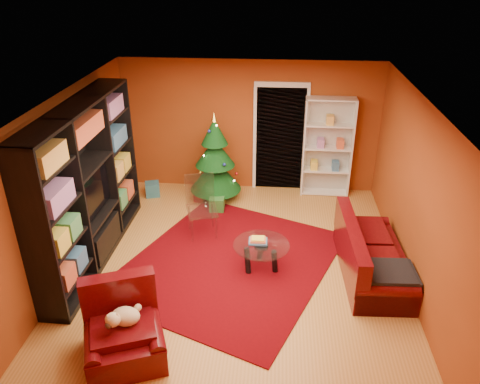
# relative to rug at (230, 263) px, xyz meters

# --- Properties ---
(floor) EXTENTS (5.00, 5.50, 0.05)m
(floor) POSITION_rel_rug_xyz_m (0.13, 0.01, -0.03)
(floor) COLOR #AF7531
(floor) RESTS_ON ground
(ceiling) EXTENTS (5.00, 5.50, 0.05)m
(ceiling) POSITION_rel_rug_xyz_m (0.13, 0.01, 2.62)
(ceiling) COLOR silver
(ceiling) RESTS_ON wall_back
(wall_back) EXTENTS (5.00, 0.05, 2.60)m
(wall_back) POSITION_rel_rug_xyz_m (0.13, 2.78, 1.29)
(wall_back) COLOR #923E16
(wall_back) RESTS_ON ground
(wall_left) EXTENTS (0.05, 5.50, 2.60)m
(wall_left) POSITION_rel_rug_xyz_m (-2.39, 0.01, 1.29)
(wall_left) COLOR #923E16
(wall_left) RESTS_ON ground
(wall_right) EXTENTS (0.05, 5.50, 2.60)m
(wall_right) POSITION_rel_rug_xyz_m (2.66, 0.01, 1.29)
(wall_right) COLOR #923E16
(wall_right) RESTS_ON ground
(doorway) EXTENTS (1.06, 0.60, 2.16)m
(doorway) POSITION_rel_rug_xyz_m (0.73, 2.74, 1.04)
(doorway) COLOR black
(doorway) RESTS_ON floor
(rug) EXTENTS (3.88, 4.13, 0.02)m
(rug) POSITION_rel_rug_xyz_m (0.00, 0.00, 0.00)
(rug) COLOR #580207
(rug) RESTS_ON floor
(media_unit) EXTENTS (0.54, 3.21, 2.45)m
(media_unit) POSITION_rel_rug_xyz_m (-2.14, 0.08, 1.22)
(media_unit) COLOR black
(media_unit) RESTS_ON floor
(christmas_tree) EXTENTS (1.08, 1.08, 1.76)m
(christmas_tree) POSITION_rel_rug_xyz_m (-0.49, 2.16, 0.84)
(christmas_tree) COLOR #09330F
(christmas_tree) RESTS_ON floor
(gift_box_teal) EXTENTS (0.34, 0.34, 0.27)m
(gift_box_teal) POSITION_rel_rug_xyz_m (-1.77, 2.19, 0.13)
(gift_box_teal) COLOR #276377
(gift_box_teal) RESTS_ON floor
(gift_box_green) EXTENTS (0.28, 0.28, 0.27)m
(gift_box_green) POSITION_rel_rug_xyz_m (-0.41, 1.67, 0.13)
(gift_box_green) COLOR #286825
(gift_box_green) RESTS_ON floor
(gift_box_red) EXTENTS (0.24, 0.24, 0.20)m
(gift_box_red) POSITION_rel_rug_xyz_m (-0.78, 2.03, 0.09)
(gift_box_red) COLOR maroon
(gift_box_red) RESTS_ON floor
(white_bookshelf) EXTENTS (0.93, 0.35, 2.01)m
(white_bookshelf) POSITION_rel_rug_xyz_m (1.65, 2.58, 0.97)
(white_bookshelf) COLOR white
(white_bookshelf) RESTS_ON floor
(armchair) EXTENTS (1.26, 1.26, 0.76)m
(armchair) POSITION_rel_rug_xyz_m (-1.04, -1.99, 0.37)
(armchair) COLOR #400509
(armchair) RESTS_ON rug
(dog) EXTENTS (0.48, 0.42, 0.25)m
(dog) POSITION_rel_rug_xyz_m (-1.01, -1.92, 0.55)
(dog) COLOR beige
(dog) RESTS_ON armchair
(sofa) EXTENTS (0.94, 1.96, 0.83)m
(sofa) POSITION_rel_rug_xyz_m (2.15, -0.08, 0.40)
(sofa) COLOR #400509
(sofa) RESTS_ON rug
(coffee_table) EXTENTS (0.87, 0.87, 0.53)m
(coffee_table) POSITION_rel_rug_xyz_m (0.49, -0.08, 0.21)
(coffee_table) COLOR gray
(coffee_table) RESTS_ON rug
(acrylic_chair) EXTENTS (0.63, 0.66, 0.96)m
(acrylic_chair) POSITION_rel_rug_xyz_m (-0.54, 0.78, 0.47)
(acrylic_chair) COLOR #66605B
(acrylic_chair) RESTS_ON rug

